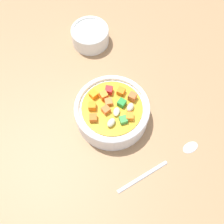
% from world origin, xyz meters
% --- Properties ---
extents(ground_plane, '(1.40, 1.40, 0.02)m').
position_xyz_m(ground_plane, '(0.00, 0.00, -0.01)').
color(ground_plane, '#9E754F').
extents(soup_bowl_main, '(0.15, 0.15, 0.06)m').
position_xyz_m(soup_bowl_main, '(-0.00, 0.00, 0.03)').
color(soup_bowl_main, white).
rests_on(soup_bowl_main, ground_plane).
extents(spoon, '(0.19, 0.03, 0.01)m').
position_xyz_m(spoon, '(-0.03, 0.14, 0.00)').
color(spoon, silver).
rests_on(spoon, ground_plane).
extents(side_bowl_small, '(0.09, 0.09, 0.04)m').
position_xyz_m(side_bowl_small, '(-0.08, -0.20, 0.02)').
color(side_bowl_small, white).
rests_on(side_bowl_small, ground_plane).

